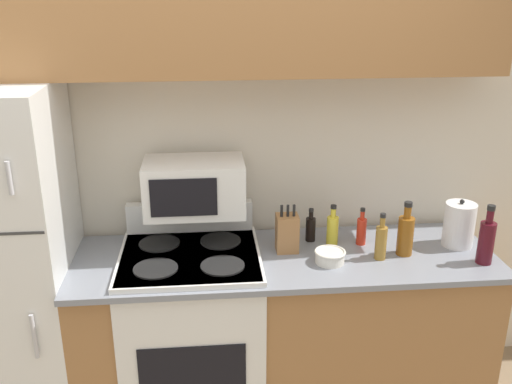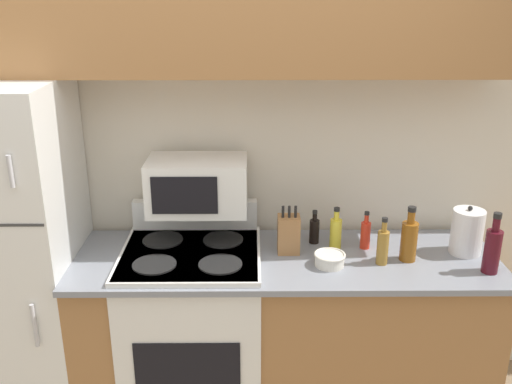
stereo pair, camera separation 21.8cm
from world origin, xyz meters
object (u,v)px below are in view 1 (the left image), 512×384
at_px(knife_block, 287,233).
at_px(bottle_hot_sauce, 361,230).
at_px(stove, 193,332).
at_px(bottle_whiskey, 406,234).
at_px(refrigerator, 6,267).
at_px(bottle_soy_sauce, 311,228).
at_px(bottle_cooking_spray, 332,229).
at_px(bottle_vinegar, 381,241).
at_px(microwave, 194,187).
at_px(bottle_wine_red, 486,241).
at_px(kettle, 459,225).
at_px(bowl, 330,256).

bearing_deg(knife_block, bottle_hot_sauce, 6.12).
height_order(stove, bottle_whiskey, bottle_whiskey).
bearing_deg(refrigerator, bottle_soy_sauce, 5.21).
xyz_separation_m(bottle_cooking_spray, bottle_whiskey, (0.34, -0.14, 0.02)).
relative_size(refrigerator, bottle_vinegar, 7.34).
distance_m(knife_block, bottle_soy_sauce, 0.18).
height_order(knife_block, bottle_cooking_spray, knife_block).
relative_size(stove, bottle_whiskey, 3.86).
xyz_separation_m(microwave, bottle_wine_red, (1.39, -0.32, -0.21)).
xyz_separation_m(knife_block, bottle_hot_sauce, (0.40, 0.04, -0.02)).
relative_size(bottle_wine_red, kettle, 1.18).
distance_m(bottle_whiskey, kettle, 0.32).
bearing_deg(bottle_vinegar, bottle_cooking_spray, 138.03).
bearing_deg(bottle_whiskey, refrigerator, 178.11).
relative_size(stove, bottle_soy_sauce, 6.00).
height_order(bowl, kettle, kettle).
xyz_separation_m(bottle_hot_sauce, bottle_whiskey, (0.18, -0.14, 0.03)).
xyz_separation_m(bottle_vinegar, bottle_wine_red, (0.49, -0.09, 0.02)).
relative_size(microwave, bottle_vinegar, 2.07).
distance_m(microwave, bottle_wine_red, 1.44).
relative_size(bottle_hot_sauce, kettle, 0.79).
bearing_deg(bowl, bottle_wine_red, -5.44).
bearing_deg(bottle_hot_sauce, bottle_wine_red, -26.13).
xyz_separation_m(bowl, bottle_whiskey, (0.39, 0.06, 0.08)).
distance_m(refrigerator, knife_block, 1.38).
bearing_deg(bottle_wine_red, bottle_hot_sauce, 153.87).
relative_size(refrigerator, stove, 1.63).
relative_size(bottle_cooking_spray, bottle_whiskey, 0.79).
height_order(bottle_hot_sauce, bottle_soy_sauce, bottle_hot_sauce).
height_order(refrigerator, bottle_whiskey, refrigerator).
bearing_deg(bottle_wine_red, refrigerator, 175.23).
bearing_deg(bottle_vinegar, stove, 175.16).
bearing_deg(microwave, bottle_wine_red, -12.99).
bearing_deg(bowl, bottle_hot_sauce, 43.18).
xyz_separation_m(stove, knife_block, (0.49, 0.05, 0.52)).
height_order(bottle_cooking_spray, bottle_hot_sauce, bottle_cooking_spray).
distance_m(stove, microwave, 0.76).
bearing_deg(stove, refrigerator, 178.48).
xyz_separation_m(knife_block, kettle, (0.89, -0.02, 0.02)).
bearing_deg(bowl, bottle_whiskey, 8.33).
distance_m(knife_block, bottle_cooking_spray, 0.25).
xyz_separation_m(stove, microwave, (0.03, 0.15, 0.74)).
relative_size(bowl, bottle_hot_sauce, 0.76).
bearing_deg(kettle, microwave, 175.02).
relative_size(bowl, bottle_soy_sauce, 0.85).
distance_m(refrigerator, bottle_vinegar, 1.83).
distance_m(microwave, bottle_cooking_spray, 0.74).
bearing_deg(knife_block, bottle_cooking_spray, 11.30).
relative_size(stove, bottle_hot_sauce, 5.40).
height_order(microwave, bottle_cooking_spray, microwave).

